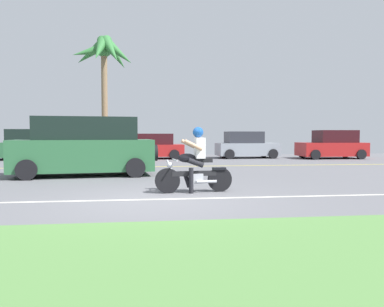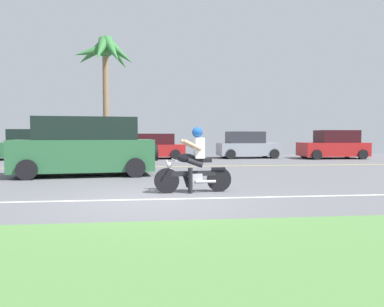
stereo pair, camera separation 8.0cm
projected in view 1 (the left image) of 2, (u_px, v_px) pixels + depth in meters
The scene contains 11 objects.
ground at pixel (153, 183), 11.01m from camera, with size 56.00×30.00×0.04m, color slate.
grass_median at pixel (167, 265), 3.97m from camera, with size 56.00×3.80×0.06m, color #548442.
lane_line_near at pixel (156, 199), 8.15m from camera, with size 50.40×0.12×0.01m, color silver.
lane_line_far at pixel (150, 167), 16.43m from camera, with size 50.40×0.12×0.01m, color yellow.
motorcyclist at pixel (195, 165), 9.12m from camera, with size 1.89×0.62×1.58m.
suv_nearby at pixel (85, 147), 12.82m from camera, with size 4.90×2.50×1.98m.
parked_car_0 at pixel (30, 146), 20.87m from camera, with size 4.47×2.02×1.69m.
parked_car_1 at pixel (149, 147), 21.75m from camera, with size 4.13×2.00×1.45m.
parked_car_2 at pixel (246, 146), 22.46m from camera, with size 3.68×1.92×1.57m.
parked_car_3 at pixel (332, 145), 22.01m from camera, with size 3.78×2.00×1.65m.
palm_tree_0 at pixel (104, 58), 22.61m from camera, with size 3.85×3.83×7.24m.
Camera 1 is at (-0.22, -8.01, 1.40)m, focal length 35.36 mm.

